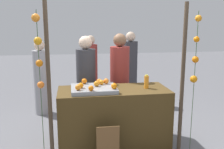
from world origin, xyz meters
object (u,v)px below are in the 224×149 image
object	(u,v)px
orange_0	(84,81)
vendor_left	(86,87)
chalkboard_sign	(108,146)
juice_bottle	(146,82)
stall_counter	(114,117)
orange_1	(97,84)
vendor_right	(120,84)

from	to	relation	value
orange_0	vendor_left	world-z (taller)	vendor_left
chalkboard_sign	juice_bottle	bearing A→B (deg)	39.26
orange_0	juice_bottle	distance (m)	0.97
stall_counter	orange_0	world-z (taller)	orange_0
orange_1	vendor_right	world-z (taller)	vendor_right
stall_counter	vendor_left	size ratio (longest dim) A/B	1.01
juice_bottle	chalkboard_sign	world-z (taller)	juice_bottle
stall_counter	chalkboard_sign	size ratio (longest dim) A/B	3.07
juice_bottle	orange_1	bearing A→B (deg)	179.99
stall_counter	juice_bottle	xyz separation A→B (m)	(0.51, -0.02, 0.54)
chalkboard_sign	vendor_right	world-z (taller)	vendor_right
orange_1	juice_bottle	world-z (taller)	juice_bottle
chalkboard_sign	orange_1	bearing A→B (deg)	98.84
vendor_left	vendor_right	size ratio (longest dim) A/B	0.98
orange_1	juice_bottle	bearing A→B (deg)	-0.01
vendor_left	orange_1	bearing A→B (deg)	-79.39
orange_0	vendor_right	bearing A→B (deg)	35.87
chalkboard_sign	vendor_left	world-z (taller)	vendor_left
orange_1	vendor_left	bearing A→B (deg)	100.61
orange_1	vendor_right	distance (m)	0.85
chalkboard_sign	vendor_right	distance (m)	1.40
stall_counter	orange_1	size ratio (longest dim) A/B	20.24
chalkboard_sign	vendor_right	xyz separation A→B (m)	(0.40, 1.23, 0.53)
vendor_left	vendor_right	bearing A→B (deg)	4.23
orange_0	vendor_left	distance (m)	0.48
orange_1	vendor_right	xyz separation A→B (m)	(0.48, 0.67, -0.19)
vendor_right	juice_bottle	bearing A→B (deg)	-66.57
orange_0	vendor_right	world-z (taller)	vendor_right
juice_bottle	stall_counter	bearing A→B (deg)	178.02
stall_counter	orange_0	distance (m)	0.72
orange_0	orange_1	distance (m)	0.26
chalkboard_sign	vendor_left	xyz separation A→B (m)	(-0.21, 1.19, 0.51)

